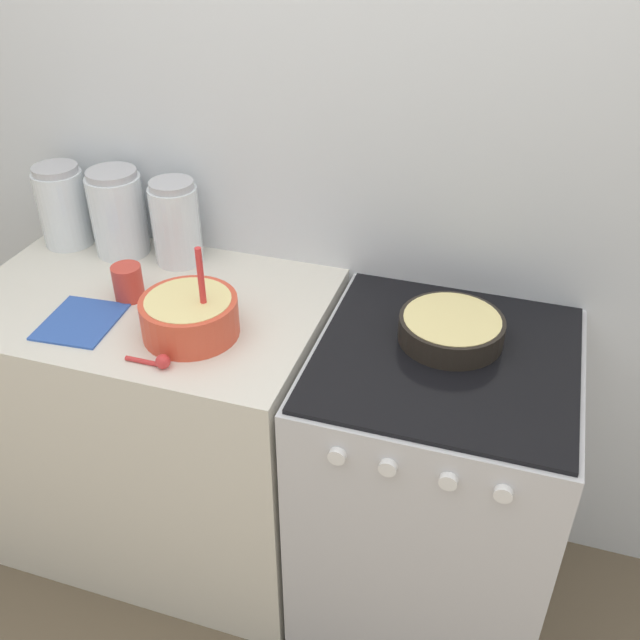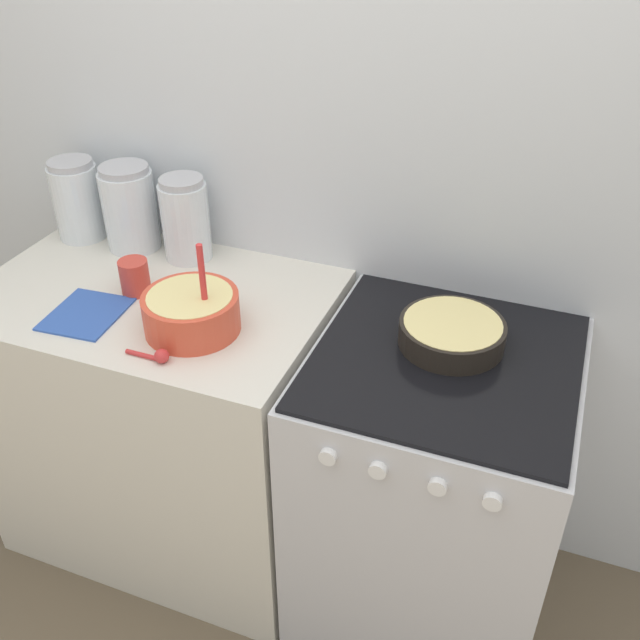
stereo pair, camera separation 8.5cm
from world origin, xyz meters
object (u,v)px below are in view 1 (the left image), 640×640
object	(u,v)px
stove	(431,486)
tin_can	(128,282)
storage_jar_left	(64,211)
storage_jar_right	(177,228)
storage_jar_middle	(119,218)
baking_pan	(451,328)
mixing_bowl	(190,314)

from	to	relation	value
stove	tin_can	xyz separation A→B (m)	(-0.87, -0.00, 0.51)
storage_jar_left	storage_jar_right	world-z (taller)	same
storage_jar_left	storage_jar_middle	size ratio (longest dim) A/B	0.96
baking_pan	tin_can	bearing A→B (deg)	-175.46
mixing_bowl	tin_can	world-z (taller)	mixing_bowl
stove	tin_can	world-z (taller)	tin_can
mixing_bowl	baking_pan	xyz separation A→B (m)	(0.63, 0.17, -0.02)
baking_pan	storage_jar_left	xyz separation A→B (m)	(-1.21, 0.16, 0.07)
storage_jar_left	stove	bearing A→B (deg)	-10.64
storage_jar_right	tin_can	world-z (taller)	storage_jar_right
storage_jar_right	tin_can	distance (m)	0.24
tin_can	storage_jar_left	bearing A→B (deg)	146.11
baking_pan	tin_can	xyz separation A→B (m)	(-0.87, -0.07, 0.01)
storage_jar_left	storage_jar_right	xyz separation A→B (m)	(0.38, 0.00, 0.00)
storage_jar_left	storage_jar_right	size ratio (longest dim) A/B	1.00
storage_jar_middle	tin_can	world-z (taller)	storage_jar_middle
stove	mixing_bowl	xyz separation A→B (m)	(-0.63, -0.11, 0.52)
stove	storage_jar_left	distance (m)	1.36
stove	tin_can	size ratio (longest dim) A/B	9.35
storage_jar_middle	tin_can	size ratio (longest dim) A/B	2.65
mixing_bowl	baking_pan	bearing A→B (deg)	15.27
stove	baking_pan	xyz separation A→B (m)	(-0.00, 0.06, 0.49)
mixing_bowl	storage_jar_middle	bearing A→B (deg)	139.44
stove	mixing_bowl	bearing A→B (deg)	-170.35
stove	baking_pan	distance (m)	0.50
storage_jar_middle	mixing_bowl	bearing A→B (deg)	-40.56
stove	baking_pan	world-z (taller)	baking_pan
stove	storage_jar_middle	distance (m)	1.20
baking_pan	storage_jar_right	bearing A→B (deg)	168.85
mixing_bowl	baking_pan	distance (m)	0.65
baking_pan	storage_jar_middle	xyz separation A→B (m)	(-1.02, 0.16, 0.08)
storage_jar_middle	storage_jar_right	distance (m)	0.19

